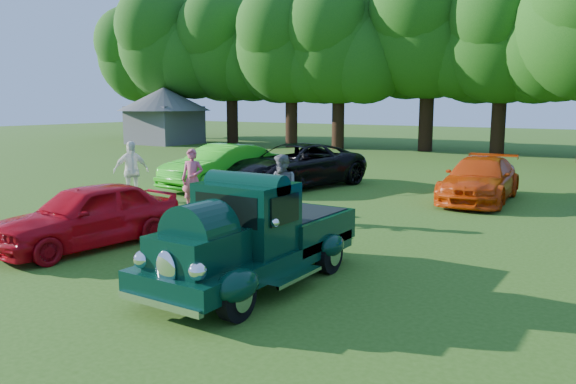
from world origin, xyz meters
The scene contains 11 objects.
ground centered at (0.00, 0.00, 0.00)m, with size 120.00×120.00×0.00m, color #2C5313.
hero_pickup centered at (1.51, -0.45, 0.71)m, with size 1.96×4.22×1.65m.
red_convertible centered at (-2.63, -0.40, 0.65)m, with size 1.52×3.79×1.29m, color #B80712.
back_car_lime centered at (-5.46, 7.12, 0.73)m, with size 1.54×4.41×1.45m, color green.
back_car_black centered at (-3.48, 8.63, 0.74)m, with size 2.45×5.32×1.48m, color black.
back_car_orange centered at (2.55, 9.25, 0.64)m, with size 1.78×4.39×1.27m, color #CC3907.
spectator_pink centered at (-3.62, 3.72, 0.82)m, with size 0.60×0.39×1.64m, color #C14F69.
spectator_grey centered at (-0.64, 3.62, 0.82)m, with size 0.80×0.62×1.65m, color slate.
spectator_white centered at (-6.06, 3.77, 0.88)m, with size 1.03×0.43×1.75m, color white.
gazebo centered at (-22.00, 21.00, 2.40)m, with size 6.40×6.40×3.90m.
tree_line centered at (2.13, 24.00, 6.91)m, with size 64.45×10.67×12.17m.
Camera 1 is at (6.65, -7.42, 2.86)m, focal length 35.00 mm.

